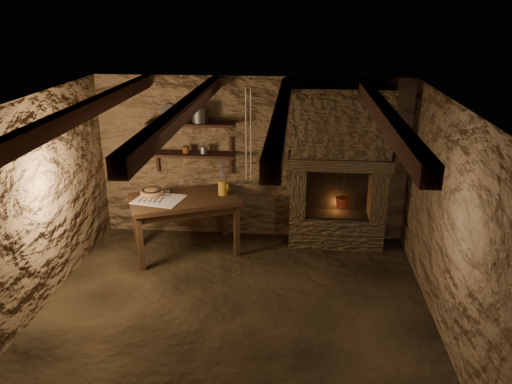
# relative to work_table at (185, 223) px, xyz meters

# --- Properties ---
(floor) EXTENTS (4.50, 4.50, 0.00)m
(floor) POSITION_rel_work_table_xyz_m (0.88, -1.32, -0.45)
(floor) COLOR black
(floor) RESTS_ON ground
(back_wall) EXTENTS (4.50, 0.04, 2.40)m
(back_wall) POSITION_rel_work_table_xyz_m (0.88, 0.68, 0.75)
(back_wall) COLOR brown
(back_wall) RESTS_ON floor
(front_wall) EXTENTS (4.50, 0.04, 2.40)m
(front_wall) POSITION_rel_work_table_xyz_m (0.88, -3.32, 0.75)
(front_wall) COLOR brown
(front_wall) RESTS_ON floor
(left_wall) EXTENTS (0.04, 4.00, 2.40)m
(left_wall) POSITION_rel_work_table_xyz_m (-1.37, -1.32, 0.75)
(left_wall) COLOR brown
(left_wall) RESTS_ON floor
(right_wall) EXTENTS (0.04, 4.00, 2.40)m
(right_wall) POSITION_rel_work_table_xyz_m (3.13, -1.32, 0.75)
(right_wall) COLOR brown
(right_wall) RESTS_ON floor
(ceiling) EXTENTS (4.50, 4.00, 0.04)m
(ceiling) POSITION_rel_work_table_xyz_m (0.88, -1.32, 1.95)
(ceiling) COLOR black
(ceiling) RESTS_ON back_wall
(beam_far_left) EXTENTS (0.14, 3.95, 0.16)m
(beam_far_left) POSITION_rel_work_table_xyz_m (-0.62, -1.32, 1.86)
(beam_far_left) COLOR black
(beam_far_left) RESTS_ON ceiling
(beam_mid_left) EXTENTS (0.14, 3.95, 0.16)m
(beam_mid_left) POSITION_rel_work_table_xyz_m (0.38, -1.32, 1.86)
(beam_mid_left) COLOR black
(beam_mid_left) RESTS_ON ceiling
(beam_mid_right) EXTENTS (0.14, 3.95, 0.16)m
(beam_mid_right) POSITION_rel_work_table_xyz_m (1.38, -1.32, 1.86)
(beam_mid_right) COLOR black
(beam_mid_right) RESTS_ON ceiling
(beam_far_right) EXTENTS (0.14, 3.95, 0.16)m
(beam_far_right) POSITION_rel_work_table_xyz_m (2.38, -1.32, 1.86)
(beam_far_right) COLOR black
(beam_far_right) RESTS_ON ceiling
(shelf_lower) EXTENTS (1.25, 0.30, 0.04)m
(shelf_lower) POSITION_rel_work_table_xyz_m (0.03, 0.52, 0.85)
(shelf_lower) COLOR black
(shelf_lower) RESTS_ON back_wall
(shelf_upper) EXTENTS (1.25, 0.30, 0.04)m
(shelf_upper) POSITION_rel_work_table_xyz_m (0.03, 0.52, 1.30)
(shelf_upper) COLOR black
(shelf_upper) RESTS_ON back_wall
(hearth) EXTENTS (1.43, 0.51, 2.30)m
(hearth) POSITION_rel_work_table_xyz_m (2.13, 0.45, 0.78)
(hearth) COLOR #3C2F1E
(hearth) RESTS_ON floor
(work_table) EXTENTS (1.66, 1.33, 0.83)m
(work_table) POSITION_rel_work_table_xyz_m (0.00, 0.00, 0.00)
(work_table) COLOR black
(work_table) RESTS_ON floor
(linen_cloth) EXTENTS (0.72, 0.62, 0.01)m
(linen_cloth) POSITION_rel_work_table_xyz_m (-0.32, -0.11, 0.39)
(linen_cloth) COLOR white
(linen_cloth) RESTS_ON work_table
(pewter_cutlery_row) EXTENTS (0.56, 0.31, 0.01)m
(pewter_cutlery_row) POSITION_rel_work_table_xyz_m (-0.32, -0.13, 0.40)
(pewter_cutlery_row) COLOR #9C9A8E
(pewter_cutlery_row) RESTS_ON linen_cloth
(drinking_glasses) EXTENTS (0.20, 0.06, 0.08)m
(drinking_glasses) POSITION_rel_work_table_xyz_m (-0.30, 0.01, 0.43)
(drinking_glasses) COLOR white
(drinking_glasses) RESTS_ON linen_cloth
(stoneware_jug) EXTENTS (0.17, 0.17, 0.47)m
(stoneware_jug) POSITION_rel_work_table_xyz_m (0.52, 0.16, 0.59)
(stoneware_jug) COLOR #A78120
(stoneware_jug) RESTS_ON work_table
(wooden_bowl) EXTENTS (0.41, 0.41, 0.12)m
(wooden_bowl) POSITION_rel_work_table_xyz_m (-0.46, 0.06, 0.42)
(wooden_bowl) COLOR brown
(wooden_bowl) RESTS_ON work_table
(iron_stockpot) EXTENTS (0.31, 0.31, 0.19)m
(iron_stockpot) POSITION_rel_work_table_xyz_m (0.17, 0.52, 1.42)
(iron_stockpot) COLOR #2B2926
(iron_stockpot) RESTS_ON shelf_upper
(tin_pan) EXTENTS (0.25, 0.17, 0.23)m
(tin_pan) POSITION_rel_work_table_xyz_m (-0.30, 0.62, 1.44)
(tin_pan) COLOR gray
(tin_pan) RESTS_ON shelf_upper
(small_kettle) EXTENTS (0.16, 0.13, 0.15)m
(small_kettle) POSITION_rel_work_table_xyz_m (0.20, 0.52, 0.92)
(small_kettle) COLOR gray
(small_kettle) RESTS_ON shelf_lower
(rusty_tin) EXTENTS (0.11, 0.11, 0.10)m
(rusty_tin) POSITION_rel_work_table_xyz_m (-0.06, 0.52, 0.92)
(rusty_tin) COLOR #5B2B12
(rusty_tin) RESTS_ON shelf_lower
(red_pot) EXTENTS (0.23, 0.23, 0.54)m
(red_pot) POSITION_rel_work_table_xyz_m (2.20, 0.40, 0.25)
(red_pot) COLOR maroon
(red_pot) RESTS_ON hearth
(hanging_ropes) EXTENTS (0.08, 0.08, 1.20)m
(hanging_ropes) POSITION_rel_work_table_xyz_m (0.93, -0.27, 1.35)
(hanging_ropes) COLOR beige
(hanging_ropes) RESTS_ON ceiling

